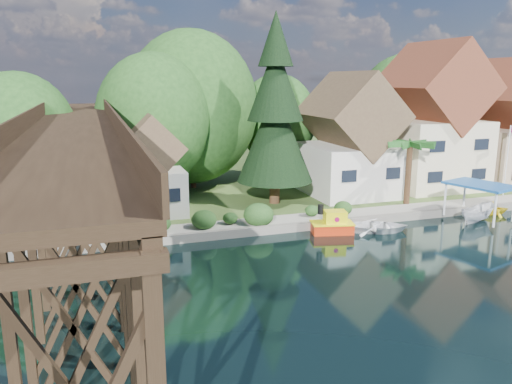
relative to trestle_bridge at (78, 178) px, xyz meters
The scene contains 18 objects.
ground 17.64m from the trestle_bridge, 17.91° to the right, with size 140.00×140.00×0.00m, color black.
bank 33.36m from the trestle_bridge, 60.97° to the left, with size 140.00×52.00×0.50m, color #334D1E.
seawall 20.82m from the trestle_bridge, ahead, with size 60.00×0.40×0.62m, color slate.
promenade 22.90m from the trestle_bridge, 10.63° to the left, with size 50.00×2.60×0.06m, color gray.
trestle_bridge is the anchor object (origin of this frame).
house_left 25.42m from the trestle_bridge, 25.21° to the left, with size 7.64×8.64×11.02m.
house_center 33.96m from the trestle_bridge, 19.49° to the left, with size 8.65×9.18×13.89m.
house_right 42.41m from the trestle_bridge, 14.79° to the left, with size 8.15×8.64×12.45m.
shed 10.69m from the trestle_bridge, 61.81° to the left, with size 5.09×5.40×7.85m.
bg_trees 23.48m from the trestle_bridge, 43.41° to the left, with size 49.90×13.30×10.57m.
shrubs 12.79m from the trestle_bridge, 19.72° to the left, with size 15.76×2.47×1.70m.
conifer 18.23m from the trestle_bridge, 31.79° to the left, with size 6.35×6.35×15.64m.
palm_tree 26.32m from the trestle_bridge, 12.17° to the left, with size 5.20×5.20×5.67m.
flagpole 36.69m from the trestle_bridge, ahead, with size 0.96×0.33×6.34m.
tugboat 17.60m from the trestle_bridge, ahead, with size 3.28×2.27×2.17m.
boat_white_a 20.75m from the trestle_bridge, ahead, with size 3.15×4.42×0.91m, color white.
boat_canopy 29.14m from the trestle_bridge, ahead, with size 4.46×5.43×3.02m.
boat_yellow 32.09m from the trestle_bridge, ahead, with size 2.00×2.32×1.22m, color yellow.
Camera 1 is at (-15.08, -24.08, 10.79)m, focal length 35.00 mm.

